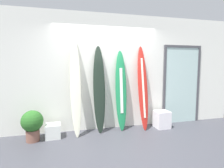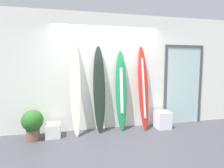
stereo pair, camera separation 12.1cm
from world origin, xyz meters
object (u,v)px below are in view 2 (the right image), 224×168
at_px(surfboard_emerald, 121,91).
at_px(potted_plant, 33,123).
at_px(surfboard_ivory, 76,87).
at_px(display_block_left, 53,130).
at_px(glass_door, 183,83).
at_px(surfboard_charcoal, 99,89).
at_px(surfboard_crimson, 143,89).
at_px(display_block_center, 163,120).

height_order(surfboard_emerald, potted_plant, surfboard_emerald).
bearing_deg(surfboard_emerald, surfboard_ivory, -176.65).
relative_size(display_block_left, glass_door, 0.15).
distance_m(display_block_left, potted_plant, 0.46).
xyz_separation_m(surfboard_charcoal, surfboard_crimson, (1.07, -0.04, -0.01)).
bearing_deg(surfboard_ivory, surfboard_emerald, 3.35).
xyz_separation_m(display_block_left, display_block_center, (2.62, -0.00, 0.06)).
xyz_separation_m(surfboard_crimson, potted_plant, (-2.51, -0.15, -0.63)).
distance_m(surfboard_charcoal, display_block_center, 1.77).
height_order(surfboard_crimson, glass_door, glass_door).
relative_size(surfboard_charcoal, surfboard_emerald, 1.05).
relative_size(surfboard_charcoal, potted_plant, 3.13).
bearing_deg(surfboard_ivory, glass_door, 4.52).
xyz_separation_m(surfboard_ivory, surfboard_emerald, (1.07, 0.06, -0.14)).
distance_m(surfboard_crimson, display_block_left, 2.28).
bearing_deg(surfboard_charcoal, display_block_center, -4.14).
bearing_deg(surfboard_emerald, surfboard_charcoal, -178.72).
distance_m(surfboard_charcoal, surfboard_emerald, 0.54).
bearing_deg(surfboard_emerald, surfboard_crimson, -5.88).
height_order(surfboard_emerald, glass_door, glass_door).
xyz_separation_m(surfboard_emerald, surfboard_crimson, (0.54, -0.06, 0.05)).
height_order(surfboard_charcoal, display_block_center, surfboard_charcoal).
bearing_deg(surfboard_emerald, potted_plant, -173.94).
distance_m(glass_door, potted_plant, 3.82).
bearing_deg(display_block_left, potted_plant, -168.05).
height_order(glass_door, potted_plant, glass_door).
height_order(surfboard_crimson, display_block_center, surfboard_crimson).
height_order(surfboard_charcoal, potted_plant, surfboard_charcoal).
bearing_deg(surfboard_charcoal, potted_plant, -172.18).
bearing_deg(surfboard_charcoal, surfboard_ivory, -174.61).
bearing_deg(surfboard_ivory, surfboard_crimson, 0.26).
relative_size(display_block_left, display_block_center, 0.77).
xyz_separation_m(surfboard_emerald, display_block_center, (1.04, -0.13, -0.74)).
bearing_deg(display_block_left, glass_door, 4.91).
relative_size(surfboard_ivory, display_block_center, 5.26).
relative_size(display_block_center, glass_door, 0.20).
bearing_deg(glass_door, display_block_left, -175.09).
relative_size(surfboard_ivory, surfboard_crimson, 1.09).
height_order(surfboard_charcoal, display_block_left, surfboard_charcoal).
height_order(surfboard_charcoal, surfboard_emerald, surfboard_charcoal).
height_order(surfboard_ivory, surfboard_emerald, surfboard_ivory).
distance_m(surfboard_crimson, potted_plant, 2.59).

